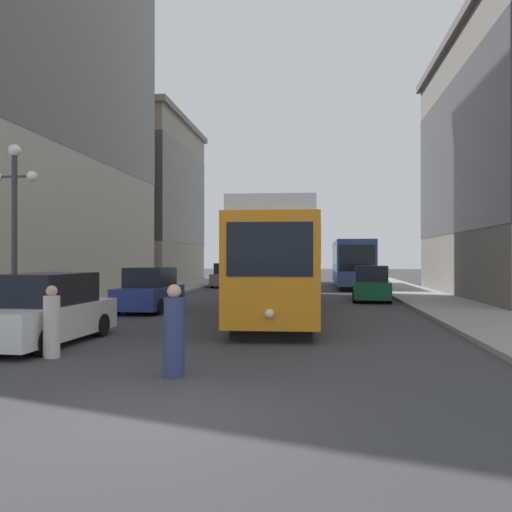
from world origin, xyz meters
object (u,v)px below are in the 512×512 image
parked_car_left_near (46,311)px  pedestrian_crossing_near (174,334)px  parked_car_left_far (227,276)px  parked_car_left_mid (150,291)px  streetcar (281,261)px  parked_car_right_far (371,284)px  pedestrian_crossing_far (52,324)px  lamp_post_left_near (14,207)px  transit_bus (352,262)px

parked_car_left_near → pedestrian_crossing_near: 5.40m
parked_car_left_far → parked_car_left_mid: bearing=-90.8°
parked_car_left_near → parked_car_left_mid: bearing=92.2°
streetcar → parked_car_right_far: 8.63m
streetcar → pedestrian_crossing_far: size_ratio=8.88×
parked_car_left_near → parked_car_right_far: same height
pedestrian_crossing_near → pedestrian_crossing_far: pedestrian_crossing_near is taller
parked_car_left_far → parked_car_right_far: bearing=-51.4°
parked_car_right_far → pedestrian_crossing_near: parked_car_right_far is taller
streetcar → pedestrian_crossing_far: bearing=-117.3°
parked_car_right_far → parked_car_left_far: same height
parked_car_left_mid → parked_car_left_near: bearing=-89.0°
streetcar → parked_car_right_far: (4.16, 7.45, -1.26)m
pedestrian_crossing_near → pedestrian_crossing_far: (-3.21, 1.48, -0.06)m
pedestrian_crossing_near → lamp_post_left_near: size_ratio=0.32×
pedestrian_crossing_far → parked_car_right_far: bearing=176.6°
transit_bus → parked_car_left_mid: transit_bus is taller
streetcar → parked_car_left_mid: size_ratio=3.30×
streetcar → lamp_post_left_near: 9.59m
parked_car_left_mid → lamp_post_left_near: bearing=-104.8°
transit_bus → parked_car_left_far: 9.53m
parked_car_left_mid → pedestrian_crossing_far: 10.21m
parked_car_left_mid → lamp_post_left_near: 7.55m
parked_car_right_far → parked_car_left_far: bearing=-47.4°
transit_bus → pedestrian_crossing_far: size_ratio=7.17×
streetcar → parked_car_left_mid: (-5.52, 0.86, -1.26)m
streetcar → pedestrian_crossing_near: streetcar is taller
parked_car_left_mid → lamp_post_left_near: (-1.90, -6.71, 2.87)m
parked_car_left_mid → parked_car_right_far: size_ratio=0.90×
pedestrian_crossing_far → parked_car_left_near: bearing=-124.4°
parked_car_right_far → pedestrian_crossing_far: 18.82m
parked_car_left_far → transit_bus: bearing=0.8°
transit_bus → parked_car_left_far: (-9.46, -0.26, -1.10)m
parked_car_left_far → pedestrian_crossing_far: size_ratio=3.06×
parked_car_left_far → pedestrian_crossing_far: (1.10, -28.58, -0.10)m
parked_car_left_near → pedestrian_crossing_far: size_ratio=3.01×
pedestrian_crossing_near → lamp_post_left_near: 8.44m
streetcar → parked_car_right_far: streetcar is taller
transit_bus → pedestrian_crossing_far: bearing=-106.0°
parked_car_left_near → parked_car_left_far: bearing=92.2°
pedestrian_crossing_near → parked_car_left_far: bearing=-35.5°
parked_car_right_far → lamp_post_left_near: lamp_post_left_near is taller
transit_bus → parked_car_left_far: bearing=-178.2°
transit_bus → pedestrian_crossing_near: bearing=-99.4°
parked_car_left_mid → streetcar: bearing=-7.8°
transit_bus → pedestrian_crossing_near: transit_bus is taller
streetcar → lamp_post_left_near: lamp_post_left_near is taller
parked_car_left_near → parked_car_right_far: 17.84m
parked_car_left_far → pedestrian_crossing_near: (4.31, -30.06, -0.04)m
streetcar → parked_car_left_near: bearing=-128.1°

